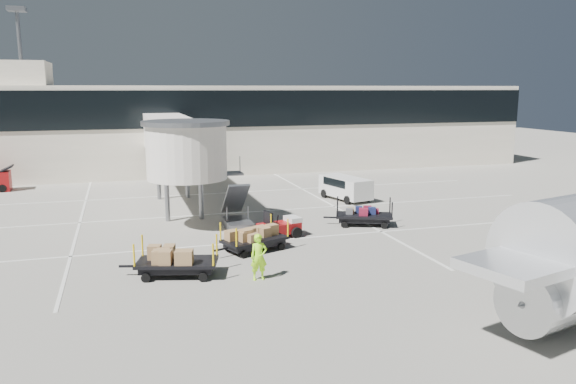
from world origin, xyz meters
name	(u,v)px	position (x,y,z in m)	size (l,w,h in m)	color
ground	(287,251)	(0.00, 0.00, 0.00)	(140.00, 140.00, 0.00)	#9D988C
lane_markings	(235,212)	(-0.67, 9.33, 0.01)	(40.00, 30.00, 0.02)	silver
terminal	(195,127)	(-0.35, 29.94, 4.11)	(64.00, 12.11, 15.20)	white
jet_bridge	(176,142)	(-3.97, 12.26, 4.28)	(5.70, 20.40, 6.03)	white
baggage_tug	(280,227)	(0.38, 2.55, 0.53)	(2.40, 1.80, 1.46)	maroon
suitcase_cart	(362,216)	(5.63, 3.73, 0.55)	(3.93, 2.67, 1.53)	black
box_cart_near	(254,239)	(-1.52, 0.42, 0.59)	(3.86, 2.56, 1.50)	black
box_cart_far	(177,262)	(-5.49, -2.26, 0.63)	(4.17, 2.46, 1.60)	black
ground_worker	(259,257)	(-2.31, -3.65, 0.97)	(0.70, 0.46, 1.93)	#A4FF1A
minivan	(344,186)	(7.56, 11.11, 0.96)	(2.67, 4.53, 1.61)	silver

